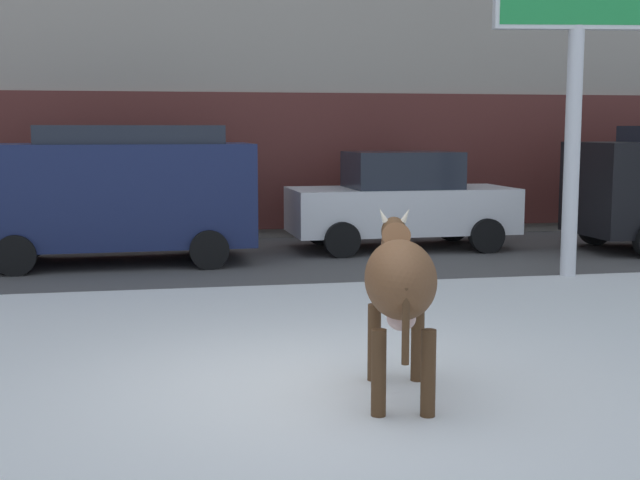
% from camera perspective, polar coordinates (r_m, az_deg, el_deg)
% --- Properties ---
extents(ground_plane, '(120.00, 120.00, 0.00)m').
position_cam_1_polar(ground_plane, '(7.77, 0.08, -9.56)').
color(ground_plane, white).
extents(road_strip, '(60.00, 5.60, 0.01)m').
position_cam_1_polar(road_strip, '(15.33, -5.58, -1.16)').
color(road_strip, '#514F4C').
rests_on(road_strip, ground).
extents(cow_brown, '(0.89, 1.94, 1.54)m').
position_cam_1_polar(cow_brown, '(7.31, 5.29, -2.67)').
color(cow_brown, brown).
rests_on(cow_brown, ground).
extents(car_navy_van, '(4.64, 2.19, 2.32)m').
position_cam_1_polar(car_navy_van, '(14.89, -13.35, 3.22)').
color(car_navy_van, '#19234C').
rests_on(car_navy_van, ground).
extents(car_white_sedan, '(4.23, 2.04, 1.84)m').
position_cam_1_polar(car_white_sedan, '(16.38, 5.38, 2.57)').
color(car_white_sedan, white).
rests_on(car_white_sedan, ground).
extents(pedestrian_by_cars, '(0.36, 0.24, 1.73)m').
position_cam_1_polar(pedestrian_by_cars, '(20.13, 16.25, 3.11)').
color(pedestrian_by_cars, '#282833').
rests_on(pedestrian_by_cars, ground).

